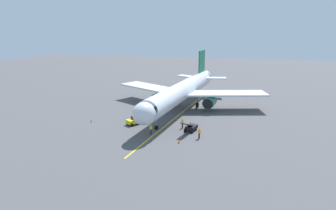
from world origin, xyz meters
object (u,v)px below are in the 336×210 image
Objects in this scene: safety_cone_nose_left at (191,123)px; ground_crew_marshaller at (151,129)px; safety_cone_wing_port at (179,142)px; safety_cone_wing_starboard at (91,121)px; tug_portside at (133,121)px; ground_crew_wing_walker at (182,123)px; belt_loader_near_nose at (191,127)px; safety_cone_nose_right at (194,124)px; ground_crew_loader at (199,133)px; airplane at (182,91)px.

ground_crew_marshaller is at bearing 51.72° from safety_cone_nose_left.
ground_crew_marshaller is 3.11× the size of safety_cone_wing_port.
safety_cone_wing_starboard is (18.16, 3.29, 0.00)m from safety_cone_nose_left.
safety_cone_nose_left is at bearing -164.73° from tug_portside.
ground_crew_marshaller is 6.15m from ground_crew_wing_walker.
safety_cone_nose_left and safety_cone_wing_starboard have the same top height.
safety_cone_nose_left is (0.65, -3.67, -0.44)m from belt_loader_near_nose.
belt_loader_near_nose is at bearing 174.96° from tug_portside.
safety_cone_nose_right is at bearing -167.97° from tug_portside.
tug_portside is at bearing -176.12° from safety_cone_wing_starboard.
belt_loader_near_nose is at bearing 145.82° from ground_crew_wing_walker.
ground_crew_loader is at bearing 130.18° from ground_crew_wing_walker.
ground_crew_marshaller reaches higher than safety_cone_wing_starboard.
belt_loader_near_nose reaches higher than ground_crew_loader.
ground_crew_wing_walker is 5.51m from ground_crew_loader.
ground_crew_marshaller is 3.11× the size of safety_cone_nose_left.
ground_crew_marshaller is 1.00× the size of ground_crew_wing_walker.
ground_crew_marshaller reaches higher than safety_cone_wing_port.
ground_crew_marshaller is 1.00× the size of ground_crew_loader.
belt_loader_near_nose reaches higher than safety_cone_nose_right.
ground_crew_loader is at bearing 170.49° from safety_cone_wing_starboard.
ground_crew_loader reaches higher than safety_cone_nose_right.
safety_cone_nose_left is at bearing 110.44° from airplane.
safety_cone_wing_port is (0.13, 9.52, 0.00)m from safety_cone_nose_left.
airplane is 14.69× the size of tug_portside.
safety_cone_wing_port is (0.74, 9.05, 0.00)m from safety_cone_nose_right.
ground_crew_wing_walker is at bearing -82.87° from safety_cone_wing_port.
ground_crew_loader reaches higher than safety_cone_nose_left.
ground_crew_wing_walker is 3.11× the size of safety_cone_wing_starboard.
ground_crew_wing_walker is 2.70m from safety_cone_nose_right.
tug_portside is 8.18m from safety_cone_wing_starboard.
safety_cone_wing_port is at bearing 160.93° from safety_cone_wing_starboard.
safety_cone_nose_left is at bearing -79.90° from belt_loader_near_nose.
safety_cone_nose_left is (-10.01, -2.73, -0.43)m from tug_portside.
safety_cone_wing_port is (-9.88, 6.78, -0.43)m from tug_portside.
ground_crew_loader is 21.01m from safety_cone_wing_starboard.
airplane is 23.58× the size of ground_crew_marshaller.
belt_loader_near_nose reaches higher than ground_crew_wing_walker.
safety_cone_nose_right is (-0.61, 0.47, 0.00)m from safety_cone_nose_left.
ground_crew_marshaller is 0.36× the size of belt_loader_near_nose.
tug_portside is (6.47, 12.21, -3.30)m from airplane.
airplane is at bearing -72.34° from belt_loader_near_nose.
ground_crew_loader reaches higher than safety_cone_wing_port.
ground_crew_wing_walker is 3.11× the size of safety_cone_wing_port.
belt_loader_near_nose is at bearing 100.10° from safety_cone_nose_left.
ground_crew_marshaller is at bearing -26.84° from safety_cone_wing_port.
airplane reaches higher than belt_loader_near_nose.
safety_cone_nose_right and safety_cone_wing_port have the same top height.
ground_crew_loader is at bearing 110.54° from airplane.
safety_cone_wing_port and safety_cone_wing_starboard have the same top height.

